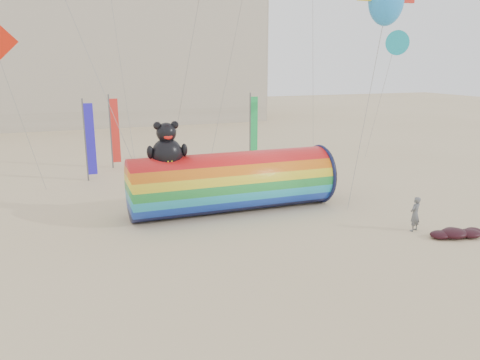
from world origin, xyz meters
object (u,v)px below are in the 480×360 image
object	(u,v)px
hotel_building	(7,36)
kite_handler	(415,214)
windsock_assembly	(232,180)
fabric_bundle	(457,233)

from	to	relation	value
hotel_building	kite_handler	size ratio (longest dim) A/B	38.32
windsock_assembly	kite_handler	xyz separation A→B (m)	(6.62, -5.70, -0.79)
windsock_assembly	kite_handler	size ratio (longest dim) A/B	6.55
windsock_assembly	kite_handler	bearing A→B (deg)	-40.73
hotel_building	windsock_assembly	size ratio (longest dim) A/B	5.85
hotel_building	kite_handler	bearing A→B (deg)	-67.08
kite_handler	fabric_bundle	world-z (taller)	kite_handler
kite_handler	fabric_bundle	bearing A→B (deg)	114.57
kite_handler	fabric_bundle	distance (m)	1.86
hotel_building	windsock_assembly	world-z (taller)	hotel_building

